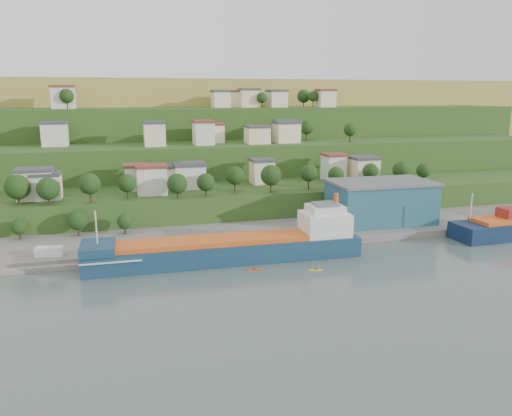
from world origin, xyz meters
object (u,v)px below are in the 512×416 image
object	(u,v)px
caravan	(49,253)
kayak_orange	(255,269)
warehouse	(380,201)
cargo_ship_near	(235,249)

from	to	relation	value
caravan	kayak_orange	distance (m)	50.64
warehouse	kayak_orange	size ratio (longest dim) A/B	8.41
caravan	kayak_orange	xyz separation A→B (m)	(47.30, -17.92, -2.44)
caravan	kayak_orange	world-z (taller)	caravan
warehouse	caravan	distance (m)	95.43
cargo_ship_near	warehouse	xyz separation A→B (m)	(50.42, 18.63, 5.63)
cargo_ship_near	warehouse	size ratio (longest dim) A/B	2.18
cargo_ship_near	warehouse	bearing A→B (deg)	21.16
kayak_orange	cargo_ship_near	bearing A→B (deg)	120.47
cargo_ship_near	caravan	distance (m)	45.34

